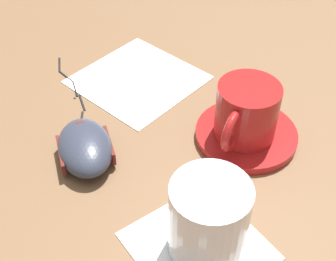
% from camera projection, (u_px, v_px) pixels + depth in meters
% --- Properties ---
extents(ground_plane, '(3.00, 3.00, 0.00)m').
position_uv_depth(ground_plane, '(167.00, 156.00, 0.58)').
color(ground_plane, brown).
extents(saucer, '(0.13, 0.13, 0.01)m').
position_uv_depth(saucer, '(246.00, 135.00, 0.60)').
color(saucer, maroon).
rests_on(saucer, ground).
extents(coffee_cup, '(0.08, 0.11, 0.07)m').
position_uv_depth(coffee_cup, '(246.00, 112.00, 0.57)').
color(coffee_cup, maroon).
rests_on(coffee_cup, saucer).
extents(computer_mouse, '(0.12, 0.11, 0.04)m').
position_uv_depth(computer_mouse, '(85.00, 147.00, 0.56)').
color(computer_mouse, '#2D3342').
rests_on(computer_mouse, ground).
extents(mouse_cable, '(0.15, 0.09, 0.00)m').
position_uv_depth(mouse_cable, '(72.00, 89.00, 0.67)').
color(mouse_cable, black).
rests_on(mouse_cable, ground).
extents(napkin_under_glass, '(0.15, 0.15, 0.00)m').
position_uv_depth(napkin_under_glass, '(198.00, 246.00, 0.48)').
color(napkin_under_glass, white).
rests_on(napkin_under_glass, ground).
extents(drinking_glass, '(0.08, 0.08, 0.09)m').
position_uv_depth(drinking_glass, '(209.00, 219.00, 0.45)').
color(drinking_glass, silver).
rests_on(drinking_glass, napkin_under_glass).
extents(napkin_spare, '(0.16, 0.16, 0.00)m').
position_uv_depth(napkin_spare, '(138.00, 79.00, 0.69)').
color(napkin_spare, white).
rests_on(napkin_spare, ground).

